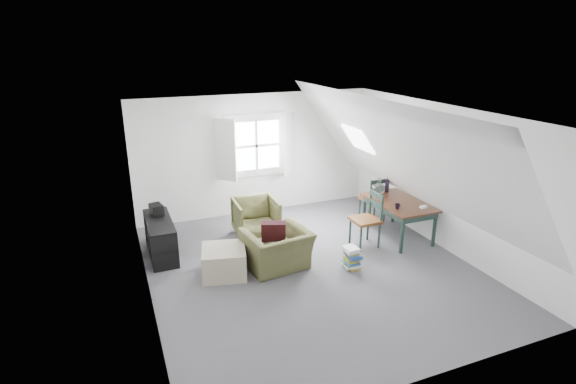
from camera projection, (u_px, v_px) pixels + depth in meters
name	position (u px, v px, depth m)	size (l,w,h in m)	color
floor	(311.00, 268.00, 7.30)	(5.50, 5.50, 0.00)	#525257
ceiling	(313.00, 114.00, 6.49)	(5.50, 5.50, 0.00)	white
wall_back	(256.00, 155.00, 9.30)	(5.00, 5.00, 0.00)	white
wall_front	(428.00, 280.00, 4.48)	(5.00, 5.00, 0.00)	white
wall_left	(143.00, 219.00, 6.00)	(5.50, 5.50, 0.00)	white
wall_right	(443.00, 177.00, 7.78)	(5.50, 5.50, 0.00)	white
slope_left	(211.00, 174.00, 6.17)	(5.50, 5.50, 0.00)	white
slope_right	(399.00, 153.00, 7.27)	(5.50, 5.50, 0.00)	white
dormer_window	(257.00, 146.00, 9.17)	(1.71, 0.35, 1.30)	white
skylight	(358.00, 139.00, 8.42)	(0.55, 0.75, 0.04)	white
armchair_near	(277.00, 267.00, 7.33)	(0.99, 0.86, 0.64)	#4C4D28
armchair_far	(256.00, 235.00, 8.50)	(0.77, 0.79, 0.72)	#4C4D28
throw_pillow	(273.00, 232.00, 7.27)	(0.39, 0.11, 0.39)	black
ottoman	(224.00, 262.00, 7.03)	(0.67, 0.67, 0.45)	tan
dining_table	(399.00, 206.00, 8.28)	(0.83, 1.39, 0.70)	#371A0E
demijohn	(379.00, 188.00, 8.55)	(0.23, 0.23, 0.32)	silver
vase_twigs	(387.00, 185.00, 8.72)	(0.08, 0.09, 0.61)	black
cup	(397.00, 209.00, 7.90)	(0.10, 0.10, 0.09)	black
paper_box	(424.00, 207.00, 7.92)	(0.12, 0.08, 0.04)	white
dining_chair_far	(374.00, 199.00, 9.00)	(0.44, 0.44, 0.94)	#5C3112
dining_chair_near	(367.00, 219.00, 7.94)	(0.46, 0.46, 0.98)	#5C3112
media_shelf	(161.00, 240.00, 7.62)	(0.42, 1.25, 0.64)	black
electronics_box	(156.00, 210.00, 7.74)	(0.19, 0.26, 0.21)	black
magazine_stack	(352.00, 258.00, 7.24)	(0.27, 0.32, 0.36)	#B29933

